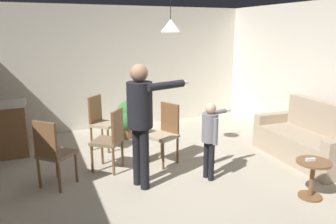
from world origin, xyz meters
The scene contains 13 objects.
ground centered at (0.00, 0.00, 0.00)m, with size 7.68×7.68×0.00m, color #B2A893.
wall_back centered at (0.00, 3.20, 1.35)m, with size 6.40×0.10×2.70m, color silver.
couch_floral centered at (2.62, -0.04, 0.33)m, with size 0.89×1.82×1.00m.
side_table_by_couch centered at (1.64, -1.12, 0.33)m, with size 0.44×0.44×0.52m.
person_adult centered at (-0.34, 0.06, 1.09)m, with size 0.90×0.49×1.75m.
person_child centered at (0.67, -0.09, 0.73)m, with size 0.59×0.39×1.17m.
dining_chair_by_counter centered at (-1.50, 0.49, 0.55)m, with size 0.59×0.59×1.00m.
dining_chair_near_wall centered at (-0.62, 0.76, 0.55)m, with size 0.59×0.59×1.00m.
dining_chair_centre_back centered at (-0.57, 1.84, 0.55)m, with size 0.59×0.59×1.00m.
dining_chair_spare centered at (0.30, 0.76, 0.55)m, with size 0.56×0.56×1.00m.
potted_plant_corner centered at (0.04, 2.25, 0.43)m, with size 0.50×0.50×0.77m.
spare_remote_on_table centered at (1.61, -1.09, 0.54)m, with size 0.04×0.13×0.04m, color white.
ceiling_light_pendant centered at (0.42, 0.82, 2.25)m, with size 0.32×0.32×0.55m.
Camera 1 is at (-1.64, -4.09, 2.19)m, focal length 35.05 mm.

